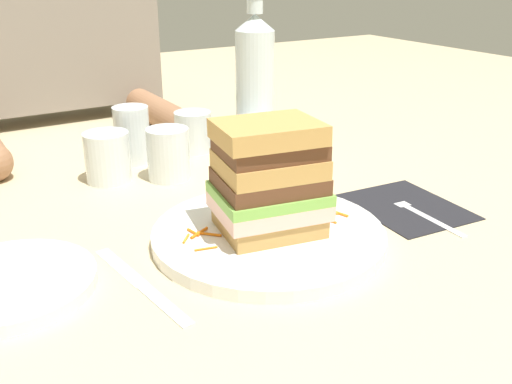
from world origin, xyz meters
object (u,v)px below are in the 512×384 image
(empty_tumbler_3, at_px, (132,135))
(side_plate, at_px, (9,284))
(empty_tumbler_0, at_px, (108,157))
(empty_tumbler_1, at_px, (193,132))
(sandwich, at_px, (269,179))
(empty_tumbler_2, at_px, (168,154))
(fork, at_px, (417,210))
(main_plate, at_px, (268,235))
(knife, at_px, (143,286))
(napkin_dark, at_px, (406,206))
(water_bottle, at_px, (255,86))
(juice_glass, at_px, (254,145))

(empty_tumbler_3, bearing_deg, side_plate, -128.69)
(empty_tumbler_0, distance_m, empty_tumbler_1, 0.19)
(empty_tumbler_3, bearing_deg, sandwich, -84.51)
(empty_tumbler_2, bearing_deg, empty_tumbler_1, 48.52)
(sandwich, height_order, fork, sandwich)
(main_plate, xyz_separation_m, knife, (-0.18, -0.02, -0.01))
(fork, bearing_deg, napkin_dark, 86.35)
(fork, distance_m, empty_tumbler_3, 0.49)
(water_bottle, bearing_deg, sandwich, -118.50)
(empty_tumbler_2, bearing_deg, napkin_dark, -49.58)
(knife, height_order, empty_tumbler_0, empty_tumbler_0)
(juice_glass, xyz_separation_m, empty_tumbler_1, (-0.05, 0.12, 0.00))
(empty_tumbler_1, xyz_separation_m, empty_tumbler_2, (-0.10, -0.11, 0.00))
(empty_tumbler_1, distance_m, empty_tumbler_3, 0.12)
(knife, bearing_deg, juice_glass, 41.78)
(water_bottle, bearing_deg, side_plate, -151.98)
(fork, bearing_deg, empty_tumbler_0, 133.18)
(juice_glass, bearing_deg, empty_tumbler_2, 173.75)
(fork, relative_size, empty_tumbler_2, 2.01)
(sandwich, bearing_deg, juice_glass, 62.33)
(sandwich, distance_m, empty_tumbler_3, 0.38)
(empty_tumbler_1, bearing_deg, water_bottle, -48.04)
(sandwich, relative_size, juice_glass, 1.80)
(juice_glass, bearing_deg, water_bottle, 56.19)
(empty_tumbler_0, relative_size, side_plate, 0.43)
(main_plate, distance_m, juice_glass, 0.29)
(empty_tumbler_1, bearing_deg, fork, -70.74)
(side_plate, bearing_deg, empty_tumbler_0, 53.12)
(fork, height_order, empty_tumbler_1, empty_tumbler_1)
(juice_glass, xyz_separation_m, water_bottle, (0.03, 0.04, 0.09))
(empty_tumbler_0, bearing_deg, empty_tumbler_1, 20.31)
(sandwich, xyz_separation_m, empty_tumbler_3, (-0.04, 0.38, -0.04))
(empty_tumbler_2, bearing_deg, water_bottle, 6.88)
(fork, bearing_deg, sandwich, 171.04)
(knife, height_order, juice_glass, juice_glass)
(side_plate, bearing_deg, empty_tumbler_3, 51.31)
(juice_glass, relative_size, empty_tumbler_1, 1.10)
(knife, distance_m, water_bottle, 0.47)
(juice_glass, bearing_deg, main_plate, -117.58)
(sandwich, distance_m, empty_tumbler_1, 0.39)
(fork, xyz_separation_m, side_plate, (-0.52, 0.08, 0.00))
(juice_glass, xyz_separation_m, side_plate, (-0.43, -0.21, -0.03))
(main_plate, distance_m, sandwich, 0.08)
(napkin_dark, relative_size, empty_tumbler_0, 2.09)
(empty_tumbler_2, bearing_deg, main_plate, -86.57)
(sandwich, xyz_separation_m, empty_tumbler_1, (0.08, 0.38, -0.05))
(knife, bearing_deg, empty_tumbler_3, 70.79)
(main_plate, height_order, empty_tumbler_3, empty_tumbler_3)
(sandwich, distance_m, fork, 0.24)
(juice_glass, bearing_deg, fork, -72.49)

